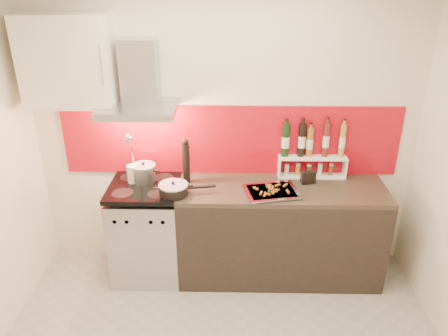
{
  "coord_description": "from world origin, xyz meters",
  "views": [
    {
      "loc": [
        0.07,
        -2.25,
        2.63
      ],
      "look_at": [
        0.0,
        0.95,
        1.15
      ],
      "focal_mm": 35.0,
      "sensor_mm": 36.0,
      "label": 1
    }
  ],
  "objects_px": {
    "saute_pan": "(174,189)",
    "baking_tray": "(272,191)",
    "stock_pot": "(144,173)",
    "range_stove": "(148,231)",
    "counter": "(279,232)",
    "pepper_mill": "(186,162)"
  },
  "relations": [
    {
      "from": "saute_pan",
      "to": "baking_tray",
      "type": "bearing_deg",
      "value": 3.37
    },
    {
      "from": "range_stove",
      "to": "counter",
      "type": "height_order",
      "value": "range_stove"
    },
    {
      "from": "baking_tray",
      "to": "saute_pan",
      "type": "bearing_deg",
      "value": -176.63
    },
    {
      "from": "pepper_mill",
      "to": "baking_tray",
      "type": "height_order",
      "value": "pepper_mill"
    },
    {
      "from": "saute_pan",
      "to": "baking_tray",
      "type": "height_order",
      "value": "saute_pan"
    },
    {
      "from": "range_stove",
      "to": "counter",
      "type": "distance_m",
      "value": 1.2
    },
    {
      "from": "stock_pot",
      "to": "pepper_mill",
      "type": "relative_size",
      "value": 0.52
    },
    {
      "from": "stock_pot",
      "to": "pepper_mill",
      "type": "bearing_deg",
      "value": 1.16
    },
    {
      "from": "range_stove",
      "to": "pepper_mill",
      "type": "xyz_separation_m",
      "value": [
        0.37,
        0.1,
        0.66
      ]
    },
    {
      "from": "saute_pan",
      "to": "stock_pot",
      "type": "bearing_deg",
      "value": 141.53
    },
    {
      "from": "stock_pot",
      "to": "counter",
      "type": "bearing_deg",
      "value": -3.95
    },
    {
      "from": "counter",
      "to": "pepper_mill",
      "type": "bearing_deg",
      "value": 173.77
    },
    {
      "from": "counter",
      "to": "baking_tray",
      "type": "xyz_separation_m",
      "value": [
        -0.1,
        -0.1,
        0.47
      ]
    },
    {
      "from": "stock_pot",
      "to": "baking_tray",
      "type": "relative_size",
      "value": 0.42
    },
    {
      "from": "range_stove",
      "to": "stock_pot",
      "type": "relative_size",
      "value": 4.35
    },
    {
      "from": "range_stove",
      "to": "pepper_mill",
      "type": "distance_m",
      "value": 0.76
    },
    {
      "from": "stock_pot",
      "to": "baking_tray",
      "type": "height_order",
      "value": "stock_pot"
    },
    {
      "from": "stock_pot",
      "to": "baking_tray",
      "type": "xyz_separation_m",
      "value": [
        1.11,
        -0.19,
        -0.07
      ]
    },
    {
      "from": "pepper_mill",
      "to": "baking_tray",
      "type": "relative_size",
      "value": 0.82
    },
    {
      "from": "saute_pan",
      "to": "pepper_mill",
      "type": "height_order",
      "value": "pepper_mill"
    },
    {
      "from": "pepper_mill",
      "to": "stock_pot",
      "type": "bearing_deg",
      "value": -178.84
    },
    {
      "from": "saute_pan",
      "to": "range_stove",
      "type": "bearing_deg",
      "value": 153.06
    }
  ]
}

